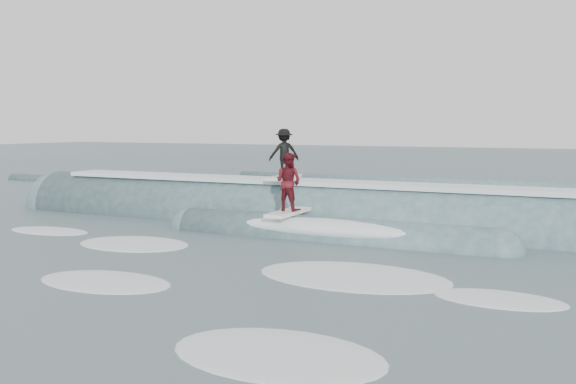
% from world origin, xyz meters
% --- Properties ---
extents(ground, '(160.00, 160.00, 0.00)m').
position_xyz_m(ground, '(0.00, 0.00, 0.00)').
color(ground, '#3A4E55').
rests_on(ground, ground).
extents(breaking_wave, '(22.91, 4.11, 2.66)m').
position_xyz_m(breaking_wave, '(0.22, 5.85, 0.03)').
color(breaking_wave, '#35545A').
rests_on(breaking_wave, ground).
extents(surfer_black, '(1.10, 2.05, 1.59)m').
position_xyz_m(surfer_black, '(-0.62, 6.12, 2.15)').
color(surfer_black, white).
rests_on(surfer_black, ground).
extents(surfer_red, '(0.87, 2.01, 1.73)m').
position_xyz_m(surfer_red, '(0.59, 3.92, 1.42)').
color(surfer_red, white).
rests_on(surfer_red, ground).
extents(whitewater, '(15.05, 7.86, 0.10)m').
position_xyz_m(whitewater, '(0.76, -0.59, 0.00)').
color(whitewater, white).
rests_on(whitewater, ground).
extents(far_swells, '(40.41, 8.65, 0.80)m').
position_xyz_m(far_swells, '(-0.35, 17.65, 0.00)').
color(far_swells, '#35545A').
rests_on(far_swells, ground).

